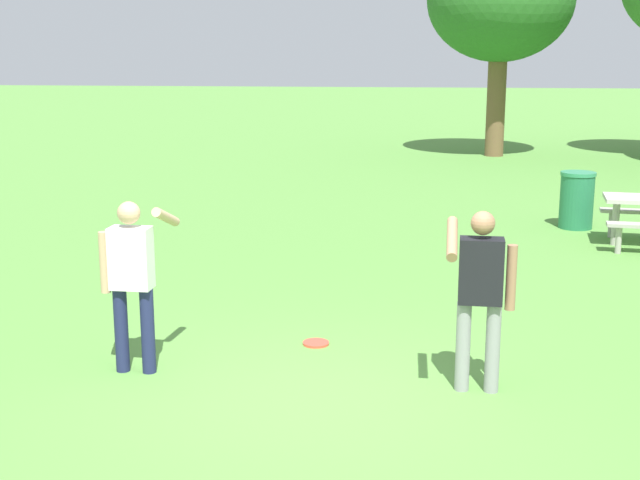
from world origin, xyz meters
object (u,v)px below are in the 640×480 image
at_px(person_catcher, 480,288).
at_px(tree_tall_left, 501,0).
at_px(person_thrower, 132,273).
at_px(trash_can_beside_table, 577,200).
at_px(frisbee, 316,343).

distance_m(person_catcher, tree_tall_left, 17.78).
relative_size(person_thrower, tree_tall_left, 0.27).
distance_m(person_thrower, person_catcher, 3.18).
bearing_deg(trash_can_beside_table, frisbee, -120.05).
bearing_deg(tree_tall_left, person_thrower, -105.26).
bearing_deg(trash_can_beside_table, tree_tall_left, 93.30).
distance_m(person_thrower, frisbee, 2.09).
xyz_separation_m(trash_can_beside_table, tree_tall_left, (-0.57, 9.96, 3.77)).
distance_m(person_catcher, frisbee, 2.13).
xyz_separation_m(person_catcher, tree_tall_left, (1.53, 17.40, 3.29)).
distance_m(person_catcher, trash_can_beside_table, 7.75).
xyz_separation_m(person_thrower, person_catcher, (3.18, -0.13, 0.00)).
bearing_deg(person_thrower, trash_can_beside_table, 54.11).
distance_m(person_thrower, tree_tall_left, 18.20).
xyz_separation_m(person_catcher, trash_can_beside_table, (2.11, 7.44, -0.48)).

